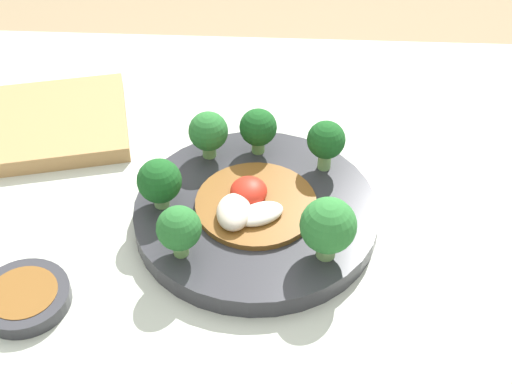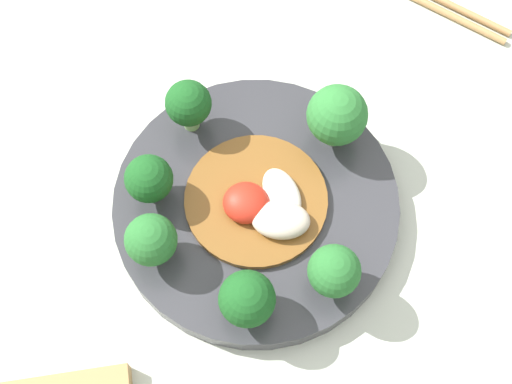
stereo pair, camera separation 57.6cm
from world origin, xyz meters
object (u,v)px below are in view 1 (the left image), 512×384
(cutting_board, at_px, (7,129))
(broccoli_east, at_px, (159,182))
(plate, at_px, (256,214))
(broccoli_northwest, at_px, (328,226))
(stirfry_center, at_px, (251,204))
(broccoli_southwest, at_px, (326,141))
(broccoli_northeast, at_px, (179,229))
(sauce_dish, at_px, (24,297))
(broccoli_southeast, at_px, (208,132))
(broccoli_south, at_px, (258,128))

(cutting_board, bearing_deg, broccoli_east, 147.34)
(plate, xyz_separation_m, broccoli_northwest, (-0.07, 0.06, 0.05))
(broccoli_east, relative_size, stirfry_center, 0.44)
(broccoli_southwest, bearing_deg, broccoli_northeast, 43.99)
(plate, relative_size, sauce_dish, 2.95)
(broccoli_northeast, xyz_separation_m, sauce_dish, (0.14, 0.05, -0.05))
(stirfry_center, distance_m, cutting_board, 0.33)
(broccoli_southeast, xyz_separation_m, sauce_dish, (0.15, 0.20, -0.05))
(broccoli_southeast, height_order, stirfry_center, broccoli_southeast)
(stirfry_center, relative_size, cutting_board, 0.40)
(broccoli_southwest, bearing_deg, broccoli_east, 22.05)
(broccoli_southeast, bearing_deg, sauce_dish, 52.28)
(sauce_dish, height_order, cutting_board, cutting_board)
(broccoli_east, bearing_deg, broccoli_northwest, 159.74)
(broccoli_east, bearing_deg, plate, -178.78)
(broccoli_northeast, bearing_deg, broccoli_southwest, -136.01)
(broccoli_southeast, distance_m, broccoli_northwest, 0.19)
(broccoli_south, xyz_separation_m, broccoli_northwest, (-0.07, 0.15, 0.01))
(broccoli_east, bearing_deg, broccoli_southwest, -157.95)
(stirfry_center, bearing_deg, broccoli_southeast, -59.22)
(broccoli_southwest, bearing_deg, sauce_dish, 33.39)
(broccoli_southwest, xyz_separation_m, stirfry_center, (0.08, 0.07, -0.03))
(cutting_board, bearing_deg, broccoli_southwest, 170.13)
(broccoli_east, height_order, stirfry_center, broccoli_east)
(broccoli_northeast, relative_size, sauce_dish, 0.65)
(broccoli_northwest, relative_size, cutting_board, 0.21)
(plate, bearing_deg, broccoli_northwest, 137.72)
(broccoli_south, relative_size, stirfry_center, 0.43)
(broccoli_south, height_order, broccoli_southwest, broccoli_southwest)
(broccoli_southwest, height_order, broccoli_east, broccoli_southwest)
(broccoli_south, distance_m, broccoli_southwest, 0.08)
(broccoli_southeast, bearing_deg, broccoli_northeast, 85.21)
(broccoli_southeast, distance_m, broccoli_south, 0.05)
(broccoli_south, xyz_separation_m, broccoli_east, (0.09, 0.09, -0.00))
(cutting_board, bearing_deg, broccoli_northeast, 139.82)
(broccoli_south, bearing_deg, cutting_board, -7.80)
(broccoli_northwest, xyz_separation_m, broccoli_southwest, (-0.00, -0.13, -0.00))
(broccoli_south, xyz_separation_m, broccoli_northeast, (0.07, 0.16, 0.00))
(cutting_board, bearing_deg, broccoli_northwest, 152.53)
(broccoli_south, height_order, cutting_board, broccoli_south)
(sauce_dish, bearing_deg, plate, -150.42)
(broccoli_southwest, xyz_separation_m, broccoli_east, (0.17, 0.07, -0.00))
(stirfry_center, bearing_deg, broccoli_northwest, 142.22)
(broccoli_south, bearing_deg, broccoli_southwest, 161.87)
(broccoli_northwest, bearing_deg, broccoli_southwest, -90.39)
(sauce_dish, bearing_deg, broccoli_southeast, -127.72)
(broccoli_south, relative_size, cutting_board, 0.17)
(broccoli_south, distance_m, cutting_board, 0.31)
(broccoli_southeast, bearing_deg, broccoli_northwest, 131.28)
(broccoli_south, distance_m, broccoli_east, 0.13)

